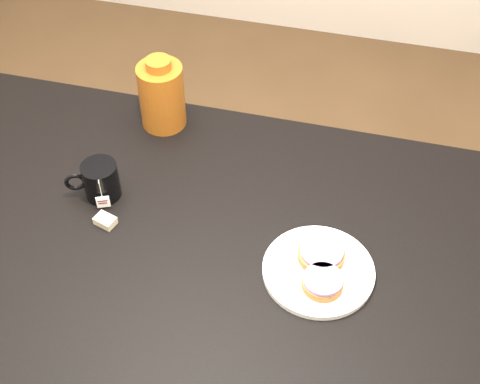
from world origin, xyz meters
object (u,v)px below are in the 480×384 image
at_px(plate, 318,270).
at_px(table, 191,266).
at_px(bagel_front, 323,282).
at_px(teabag_pouch, 105,221).
at_px(bagel_package, 162,95).
at_px(bagel_back, 321,254).
at_px(mug, 100,180).

bearing_deg(plate, table, 178.30).
height_order(bagel_front, teabag_pouch, bagel_front).
distance_m(teabag_pouch, bagel_package, 0.36).
xyz_separation_m(table, bagel_package, (-0.18, 0.37, 0.17)).
bearing_deg(bagel_front, bagel_package, 138.94).
bearing_deg(bagel_package, teabag_pouch, -92.98).
distance_m(table, bagel_package, 0.44).
bearing_deg(plate, bagel_package, 140.97).
height_order(table, plate, plate).
bearing_deg(teabag_pouch, bagel_package, 87.02).
xyz_separation_m(bagel_back, bagel_front, (0.01, -0.07, 0.00)).
bearing_deg(teabag_pouch, bagel_front, -6.69).
relative_size(table, teabag_pouch, 31.11).
height_order(bagel_back, mug, mug).
distance_m(table, bagel_front, 0.32).
height_order(mug, bagel_package, bagel_package).
relative_size(table, bagel_front, 12.93).
height_order(bagel_front, bagel_package, bagel_package).
bearing_deg(teabag_pouch, mug, 115.76).
bearing_deg(table, bagel_package, 115.77).
bearing_deg(table, teabag_pouch, 177.22).
height_order(plate, mug, mug).
distance_m(mug, teabag_pouch, 0.10).
height_order(teabag_pouch, bagel_package, bagel_package).
distance_m(bagel_front, bagel_package, 0.63).
distance_m(table, teabag_pouch, 0.22).
relative_size(table, bagel_back, 10.68).
bearing_deg(bagel_front, table, 170.80).
bearing_deg(bagel_back, table, -175.57).
bearing_deg(bagel_package, table, -64.23).
height_order(table, teabag_pouch, teabag_pouch).
xyz_separation_m(bagel_front, teabag_pouch, (-0.49, 0.06, -0.02)).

